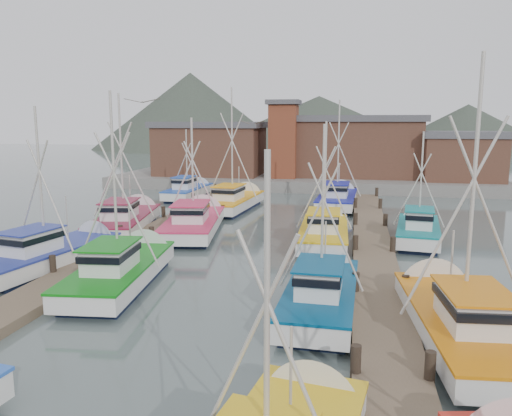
% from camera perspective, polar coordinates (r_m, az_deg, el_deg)
% --- Properties ---
extents(ground, '(260.00, 260.00, 0.00)m').
position_cam_1_polar(ground, '(24.27, -3.20, -7.89)').
color(ground, '#50605F').
rests_on(ground, ground).
extents(dock_left, '(2.30, 46.00, 1.50)m').
position_cam_1_polar(dock_left, '(30.22, -14.27, -4.21)').
color(dock_left, brown).
rests_on(dock_left, ground).
extents(dock_right, '(2.30, 46.00, 1.50)m').
position_cam_1_polar(dock_right, '(27.42, 13.37, -5.61)').
color(dock_right, brown).
rests_on(dock_right, ground).
extents(quay, '(44.00, 16.00, 1.20)m').
position_cam_1_polar(quay, '(60.06, 5.54, 3.29)').
color(quay, gray).
rests_on(quay, ground).
extents(shed_left, '(12.72, 8.48, 6.20)m').
position_cam_1_polar(shed_left, '(59.87, -5.20, 6.86)').
color(shed_left, brown).
rests_on(shed_left, quay).
extents(shed_center, '(14.84, 9.54, 6.90)m').
position_cam_1_polar(shed_center, '(59.46, 11.41, 7.03)').
color(shed_center, brown).
rests_on(shed_center, quay).
extents(shed_right, '(8.48, 6.36, 5.20)m').
position_cam_1_polar(shed_right, '(57.61, 22.45, 5.55)').
color(shed_right, brown).
rests_on(shed_right, quay).
extents(lookout_tower, '(3.60, 3.60, 8.50)m').
position_cam_1_polar(lookout_tower, '(55.97, 3.16, 7.93)').
color(lookout_tower, brown).
rests_on(lookout_tower, quay).
extents(distant_hills, '(175.00, 140.00, 42.00)m').
position_cam_1_polar(distant_hills, '(146.35, 3.85, 6.90)').
color(distant_hills, '#414D40').
rests_on(distant_hills, ground).
extents(boat_4, '(3.78, 9.31, 9.46)m').
position_cam_1_polar(boat_4, '(23.98, -14.83, -6.73)').
color(boat_4, black).
rests_on(boat_4, ground).
extents(boat_5, '(3.21, 8.42, 7.97)m').
position_cam_1_polar(boat_5, '(20.34, 7.59, -9.50)').
color(boat_5, black).
rests_on(boat_5, ground).
extents(boat_6, '(4.20, 9.22, 8.87)m').
position_cam_1_polar(boat_6, '(27.83, -21.92, -4.83)').
color(boat_6, black).
rests_on(boat_6, ground).
extents(boat_7, '(4.14, 9.52, 10.30)m').
position_cam_1_polar(boat_7, '(18.95, 21.95, -11.60)').
color(boat_7, black).
rests_on(boat_7, ground).
extents(boat_8, '(4.66, 10.50, 8.59)m').
position_cam_1_polar(boat_8, '(34.16, -6.92, -1.57)').
color(boat_8, black).
rests_on(boat_8, ground).
extents(boat_9, '(3.33, 8.99, 8.16)m').
position_cam_1_polar(boat_9, '(31.09, 7.80, -2.72)').
color(boat_9, black).
rests_on(boat_9, ground).
extents(boat_10, '(4.66, 10.06, 10.10)m').
position_cam_1_polar(boat_10, '(35.88, -14.52, -1.25)').
color(boat_10, black).
rests_on(boat_10, ground).
extents(boat_11, '(3.27, 8.04, 7.41)m').
position_cam_1_polar(boat_11, '(32.93, 18.04, -2.42)').
color(boat_11, black).
rests_on(boat_11, ground).
extents(boat_12, '(4.38, 9.90, 11.05)m').
position_cam_1_polar(boat_12, '(42.74, -2.38, 0.80)').
color(boat_12, black).
rests_on(boat_12, ground).
extents(boat_13, '(4.08, 9.92, 10.11)m').
position_cam_1_polar(boat_13, '(44.84, 9.31, 1.10)').
color(boat_13, black).
rests_on(boat_13, ground).
extents(boat_14, '(3.07, 8.40, 7.33)m').
position_cam_1_polar(boat_14, '(49.40, -7.58, 1.93)').
color(boat_14, black).
rests_on(boat_14, ground).
extents(gull_near, '(1.55, 0.64, 0.24)m').
position_cam_1_polar(gull_near, '(21.63, -12.89, 11.81)').
color(gull_near, gray).
rests_on(gull_near, ground).
extents(gull_far, '(1.47, 0.64, 0.24)m').
position_cam_1_polar(gull_far, '(27.66, -0.41, 9.71)').
color(gull_far, gray).
rests_on(gull_far, ground).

